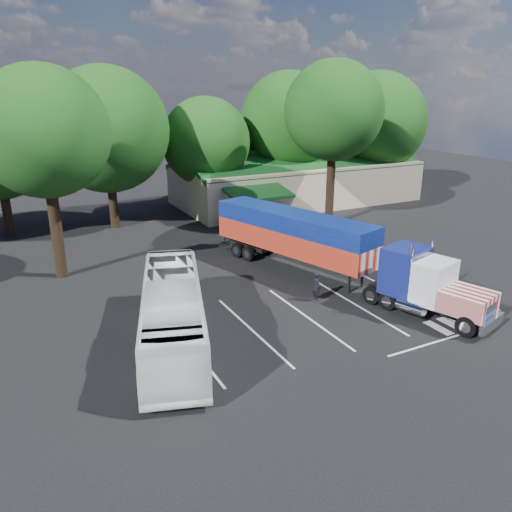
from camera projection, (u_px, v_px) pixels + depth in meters
name	position (u px, v px, depth m)	size (l,w,h in m)	color
ground	(254.00, 279.00, 30.82)	(120.00, 120.00, 0.00)	black
event_hall	(295.00, 180.00, 51.06)	(24.20, 14.12, 5.55)	beige
tree_row_c	(106.00, 130.00, 39.72)	(10.00, 10.00, 13.05)	black
tree_row_d	(206.00, 142.00, 45.18)	(8.00, 8.00, 10.60)	black
tree_row_e	(289.00, 121.00, 49.02)	(9.60, 9.60, 12.90)	black
tree_row_f	(376.00, 122.00, 52.43)	(10.40, 10.40, 13.00)	black
tree_near_left	(43.00, 133.00, 28.50)	(7.60, 7.60, 12.65)	black
tree_near_right	(334.00, 111.00, 39.92)	(8.00, 8.00, 13.50)	black
semi_truck	(323.00, 244.00, 30.20)	(7.65, 18.82, 3.97)	black
woman	(317.00, 286.00, 27.53)	(0.61, 0.40, 1.67)	black
bicycle	(233.00, 238.00, 37.54)	(0.68, 1.94, 1.02)	black
tour_bus	(173.00, 313.00, 22.62)	(2.61, 11.14, 3.10)	white
silver_sedan	(245.00, 218.00, 42.61)	(1.37, 3.94, 1.30)	#B5B9BD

